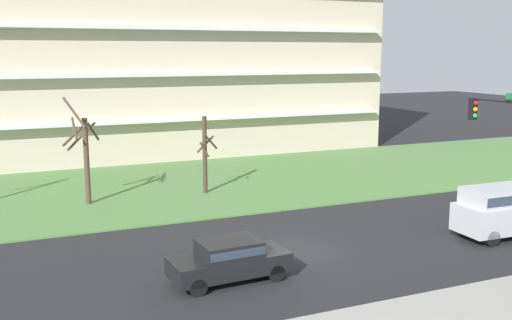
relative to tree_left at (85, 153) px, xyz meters
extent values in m
plane|color=#232326|center=(6.89, -11.53, -2.93)|extent=(160.00, 160.00, 0.00)
cube|color=#547F42|center=(6.89, 2.47, -2.89)|extent=(80.00, 16.00, 0.08)
cube|color=beige|center=(6.89, 16.41, 7.13)|extent=(39.27, 11.88, 20.11)
cube|color=silver|center=(6.89, 10.02, 0.42)|extent=(37.70, 0.90, 0.24)
cube|color=silver|center=(6.89, 10.02, 3.77)|extent=(37.70, 0.90, 0.24)
cube|color=silver|center=(6.89, 10.02, 7.13)|extent=(37.70, 0.90, 0.24)
cylinder|color=#4C3828|center=(0.08, -0.05, -0.51)|extent=(0.30, 0.30, 4.83)
cylinder|color=#4C3828|center=(-0.39, 0.64, 0.96)|extent=(1.51, 1.09, 1.16)
cylinder|color=#4C3828|center=(-0.48, -0.50, 2.26)|extent=(1.08, 1.27, 1.62)
cylinder|color=#4C3828|center=(-0.47, -0.09, 1.35)|extent=(0.21, 1.19, 1.17)
cylinder|color=#4C3828|center=(-0.03, 0.75, 0.81)|extent=(1.70, 0.37, 1.55)
cylinder|color=#4C3828|center=(0.45, -0.37, 1.22)|extent=(0.82, 0.89, 1.15)
cylinder|color=#423023|center=(6.85, -0.14, -0.60)|extent=(0.27, 0.27, 4.65)
cylinder|color=#423023|center=(6.76, -0.36, -0.21)|extent=(0.58, 0.34, 0.94)
cylinder|color=#423023|center=(7.04, 0.31, 0.00)|extent=(1.02, 0.54, 1.08)
cylinder|color=#423023|center=(7.07, -0.58, 0.27)|extent=(0.99, 0.59, 0.98)
cube|color=black|center=(3.30, -13.53, -2.26)|extent=(4.49, 2.03, 0.70)
cube|color=black|center=(3.30, -13.53, -1.63)|extent=(2.28, 1.77, 0.55)
cube|color=#2D3847|center=(3.30, -13.53, -1.63)|extent=(2.24, 1.80, 0.30)
cylinder|color=black|center=(4.80, -12.66, -2.61)|extent=(0.65, 0.25, 0.64)
cylinder|color=black|center=(4.88, -14.24, -2.61)|extent=(0.65, 0.25, 0.64)
cylinder|color=black|center=(1.72, -12.82, -2.61)|extent=(0.65, 0.25, 0.64)
cylinder|color=black|center=(1.80, -14.40, -2.61)|extent=(0.65, 0.25, 0.64)
cube|color=#B7BABF|center=(17.03, -13.53, -1.94)|extent=(5.25, 2.14, 1.25)
cube|color=#B7BABF|center=(17.03, -13.53, -0.94)|extent=(4.65, 1.96, 0.75)
cube|color=#2D3847|center=(17.03, -13.53, -0.94)|extent=(4.56, 2.00, 0.41)
cylinder|color=black|center=(15.24, -12.59, -2.57)|extent=(0.73, 0.24, 0.72)
cylinder|color=black|center=(15.19, -14.37, -2.57)|extent=(0.73, 0.24, 0.72)
cube|color=black|center=(15.15, -12.75, 2.91)|extent=(0.28, 0.28, 0.90)
sphere|color=red|center=(15.15, -12.90, 3.21)|extent=(0.20, 0.20, 0.20)
sphere|color=#F2A519|center=(15.15, -12.90, 2.93)|extent=(0.20, 0.20, 0.20)
sphere|color=green|center=(15.15, -12.90, 2.65)|extent=(0.20, 0.20, 0.20)
camera|label=1|loc=(-4.01, -32.98, 5.41)|focal=41.59mm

